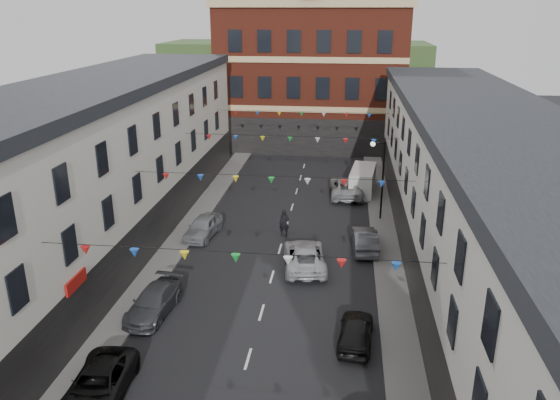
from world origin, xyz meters
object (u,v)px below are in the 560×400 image
at_px(car_right_d, 356,331).
at_px(car_right_f, 346,187).
at_px(car_right_e, 365,240).
at_px(white_van, 363,181).
at_px(car_left_d, 154,302).
at_px(street_lamp, 380,170).
at_px(car_left_c, 98,385).
at_px(car_left_e, 203,227).
at_px(moving_car, 305,256).
at_px(pedestrian, 284,223).

distance_m(car_right_d, car_right_f, 21.52).
height_order(car_right_e, white_van, white_van).
xyz_separation_m(car_left_d, car_right_f, (9.69, 20.04, 0.12)).
height_order(street_lamp, car_right_e, street_lamp).
bearing_deg(car_right_d, car_right_e, -88.69).
bearing_deg(car_right_f, car_right_e, 93.33).
relative_size(car_left_c, car_left_d, 1.05).
xyz_separation_m(car_left_d, car_left_e, (0.00, 10.13, 0.06)).
distance_m(car_right_f, moving_car, 13.94).
height_order(car_left_e, white_van, white_van).
bearing_deg(pedestrian, car_right_f, 68.18).
relative_size(car_left_d, white_van, 0.93).
height_order(white_van, pedestrian, white_van).
relative_size(car_right_e, car_right_f, 0.77).
xyz_separation_m(car_right_e, moving_car, (-3.70, -2.92, 0.02)).
xyz_separation_m(car_left_d, car_right_e, (11.00, 9.23, 0.05)).
bearing_deg(car_right_d, pedestrian, -63.86).
relative_size(car_right_d, car_right_f, 0.69).
bearing_deg(car_left_c, white_van, 64.60).
bearing_deg(car_left_e, pedestrian, 15.23).
height_order(street_lamp, car_left_d, street_lamp).
xyz_separation_m(car_left_c, pedestrian, (5.54, 17.49, 0.30)).
xyz_separation_m(car_left_e, white_van, (11.10, 10.87, 0.36)).
xyz_separation_m(car_left_c, car_right_f, (9.69, 26.65, 0.12)).
distance_m(car_left_d, car_right_f, 22.26).
height_order(car_left_c, car_left_d, car_left_c).
relative_size(car_left_e, white_van, 0.86).
relative_size(car_left_c, car_left_e, 1.12).
height_order(street_lamp, car_right_d, street_lamp).
bearing_deg(pedestrian, white_van, 63.78).
relative_size(car_right_f, white_van, 1.15).
height_order(car_left_e, moving_car, moving_car).
bearing_deg(pedestrian, moving_car, -66.32).
bearing_deg(car_left_d, street_lamp, 56.00).
bearing_deg(car_right_f, moving_car, 76.54).
xyz_separation_m(car_right_d, car_right_e, (0.69, 10.70, 0.05)).
xyz_separation_m(car_right_d, car_right_f, (-0.62, 21.51, 0.12)).
relative_size(car_left_e, moving_car, 0.80).
bearing_deg(car_left_e, car_left_c, -82.44).
height_order(car_left_d, car_right_d, car_right_d).
xyz_separation_m(street_lamp, car_right_d, (-1.74, -16.17, -3.25)).
relative_size(car_left_e, pedestrian, 2.21).
height_order(car_left_e, car_right_d, car_left_e).
bearing_deg(white_van, car_right_d, -85.49).
bearing_deg(pedestrian, car_left_d, -114.42).
bearing_deg(moving_car, car_left_c, 52.79).
xyz_separation_m(car_right_d, white_van, (0.79, 22.47, 0.42)).
relative_size(car_left_d, car_left_e, 1.07).
bearing_deg(street_lamp, white_van, 98.57).
relative_size(car_right_d, moving_car, 0.74).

